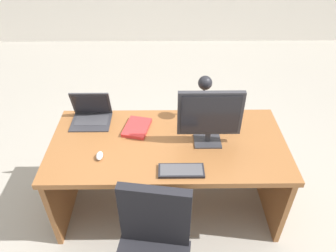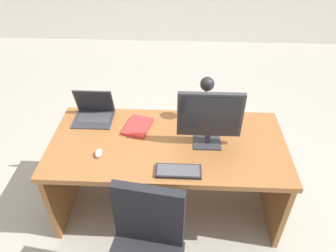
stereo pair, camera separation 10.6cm
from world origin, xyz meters
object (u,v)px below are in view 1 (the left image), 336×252
(desk, at_px, (168,157))
(keyboard, at_px, (181,171))
(desk_lamp, at_px, (205,88))
(book, at_px, (137,127))
(monitor, at_px, (210,116))
(mouse, at_px, (100,156))
(laptop, at_px, (91,112))

(desk, xyz_separation_m, keyboard, (0.09, -0.36, 0.21))
(desk, bearing_deg, desk_lamp, 41.96)
(desk_lamp, height_order, book, desk_lamp)
(desk, distance_m, monitor, 0.54)
(mouse, xyz_separation_m, desk_lamp, (0.77, 0.47, 0.26))
(laptop, xyz_separation_m, keyboard, (0.71, -0.61, -0.06))
(desk_lamp, relative_size, book, 1.36)
(desk, height_order, mouse, mouse)
(monitor, height_order, mouse, monitor)
(desk, relative_size, keyboard, 5.74)
(monitor, height_order, desk_lamp, monitor)
(laptop, height_order, desk_lamp, desk_lamp)
(mouse, relative_size, desk_lamp, 0.22)
(desk, xyz_separation_m, book, (-0.24, 0.12, 0.21))
(desk, height_order, desk_lamp, desk_lamp)
(monitor, height_order, book, monitor)
(desk_lamp, bearing_deg, book, -165.04)
(keyboard, height_order, desk_lamp, desk_lamp)
(desk, xyz_separation_m, monitor, (0.29, -0.05, 0.45))
(mouse, bearing_deg, desk, 23.54)
(laptop, bearing_deg, keyboard, -40.81)
(laptop, relative_size, desk_lamp, 0.80)
(mouse, distance_m, desk_lamp, 0.94)
(monitor, relative_size, mouse, 5.40)
(monitor, relative_size, laptop, 1.47)
(keyboard, bearing_deg, monitor, 55.28)
(monitor, xyz_separation_m, mouse, (-0.78, -0.16, -0.23))
(desk_lamp, bearing_deg, laptop, -179.81)
(desk, height_order, monitor, monitor)
(book, bearing_deg, desk, -25.36)
(monitor, xyz_separation_m, keyboard, (-0.21, -0.30, -0.24))
(laptop, bearing_deg, desk_lamp, 0.19)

